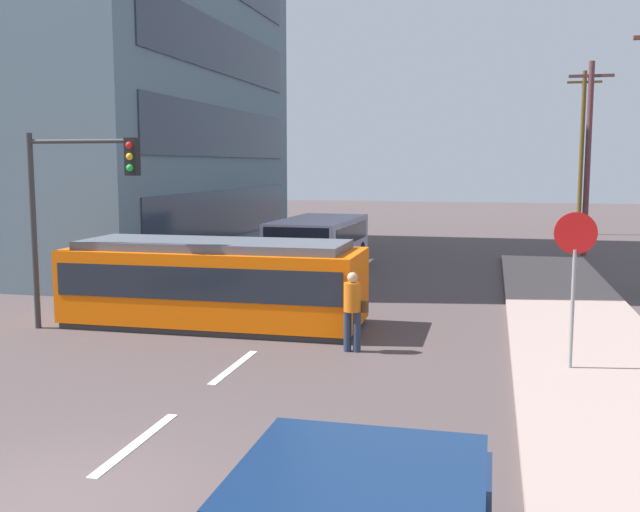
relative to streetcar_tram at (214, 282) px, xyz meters
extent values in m
plane|color=#4C3E3F|center=(1.71, 0.61, -1.07)|extent=(120.00, 120.00, 0.00)
cube|color=#A2897F|center=(8.51, -3.39, -1.00)|extent=(3.20, 36.00, 0.14)
cube|color=silver|center=(1.71, -7.39, -1.06)|extent=(0.16, 2.40, 0.01)
cube|color=silver|center=(1.71, -3.39, -1.06)|extent=(0.16, 2.40, 0.01)
cube|color=silver|center=(1.71, 6.00, -1.06)|extent=(0.16, 2.40, 0.01)
cube|color=silver|center=(1.71, 12.00, -1.06)|extent=(0.16, 2.40, 0.01)
cube|color=#2D3847|center=(-3.85, 11.43, 0.85)|extent=(0.06, 15.02, 1.92)
cube|color=#2D3847|center=(-3.85, 11.43, 4.05)|extent=(0.06, 15.02, 1.92)
cube|color=#2D3847|center=(-3.85, 11.43, 7.25)|extent=(0.06, 15.02, 1.92)
cube|color=#F55D06|center=(0.00, 0.00, -0.06)|extent=(7.11, 2.51, 1.72)
cube|color=#2D2D2D|center=(0.00, 0.00, -0.99)|extent=(6.96, 2.39, 0.15)
cube|color=#50545F|center=(0.00, 0.00, 0.90)|extent=(6.39, 2.14, 0.20)
cube|color=#1E232D|center=(0.00, 0.00, 0.14)|extent=(6.82, 2.55, 0.75)
cube|color=#ADA4BE|center=(0.32, 9.57, 0.03)|extent=(2.68, 5.84, 1.60)
cube|color=black|center=(0.23, 6.74, 0.27)|extent=(2.25, 0.19, 0.96)
cube|color=black|center=(0.32, 9.57, 0.32)|extent=(2.69, 4.98, 0.64)
cylinder|color=black|center=(0.26, 7.72, -0.62)|extent=(2.58, 0.98, 0.90)
cylinder|color=black|center=(0.38, 11.42, -0.62)|extent=(2.58, 0.98, 0.90)
cylinder|color=#232F46|center=(3.60, -1.71, -0.64)|extent=(0.16, 0.16, 0.85)
cylinder|color=#232F46|center=(3.80, -1.71, -0.64)|extent=(0.16, 0.16, 0.85)
cylinder|color=orange|center=(3.70, -1.71, 0.08)|extent=(0.36, 0.36, 0.60)
sphere|color=tan|center=(3.70, -1.71, 0.49)|extent=(0.22, 0.22, 0.22)
cube|color=#4A3219|center=(3.92, -1.66, -0.12)|extent=(0.22, 0.16, 0.24)
cube|color=#11274D|center=(5.52, -11.07, 0.21)|extent=(1.91, 1.91, 0.55)
cylinder|color=gray|center=(7.94, -2.47, 0.17)|extent=(0.07, 0.07, 2.20)
cylinder|color=red|center=(7.94, -2.47, 1.57)|extent=(0.76, 0.04, 0.76)
cylinder|color=#333333|center=(-4.00, -1.24, 1.23)|extent=(0.14, 0.14, 4.59)
cylinder|color=#333333|center=(-2.71, -1.24, 3.32)|extent=(2.59, 0.10, 0.10)
cube|color=black|center=(-1.41, -1.24, 2.97)|extent=(0.28, 0.24, 0.84)
sphere|color=red|center=(-1.41, -1.37, 3.22)|extent=(0.16, 0.16, 0.16)
sphere|color=gold|center=(-1.41, -1.37, 2.97)|extent=(0.16, 0.16, 0.16)
sphere|color=green|center=(-1.41, -1.37, 2.72)|extent=(0.16, 0.16, 0.16)
cylinder|color=brown|center=(10.33, 16.45, 2.99)|extent=(0.24, 0.24, 8.11)
cube|color=brown|center=(10.33, 16.45, 6.45)|extent=(1.80, 0.12, 0.12)
cylinder|color=brown|center=(11.15, 26.34, 3.38)|extent=(0.24, 0.24, 8.89)
cube|color=brown|center=(11.15, 26.34, 7.22)|extent=(1.80, 0.12, 0.12)
camera|label=1|loc=(6.45, -16.40, 2.81)|focal=41.23mm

